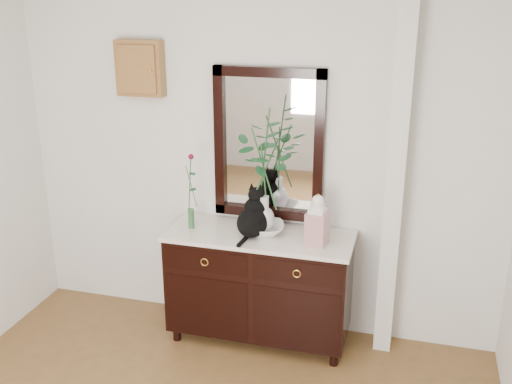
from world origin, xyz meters
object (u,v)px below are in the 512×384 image
(ginger_jar, at_px, (317,219))
(lotus_bowl, at_px, (264,229))
(cat, at_px, (253,213))
(sideboard, at_px, (260,281))

(ginger_jar, bearing_deg, lotus_bowl, 168.00)
(ginger_jar, bearing_deg, cat, 177.06)
(sideboard, distance_m, cat, 0.55)
(sideboard, distance_m, ginger_jar, 0.70)
(lotus_bowl, distance_m, ginger_jar, 0.43)
(sideboard, bearing_deg, lotus_bowl, 41.50)
(sideboard, distance_m, lotus_bowl, 0.41)
(lotus_bowl, bearing_deg, ginger_jar, -12.00)
(sideboard, relative_size, ginger_jar, 3.64)
(cat, bearing_deg, lotus_bowl, 47.95)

